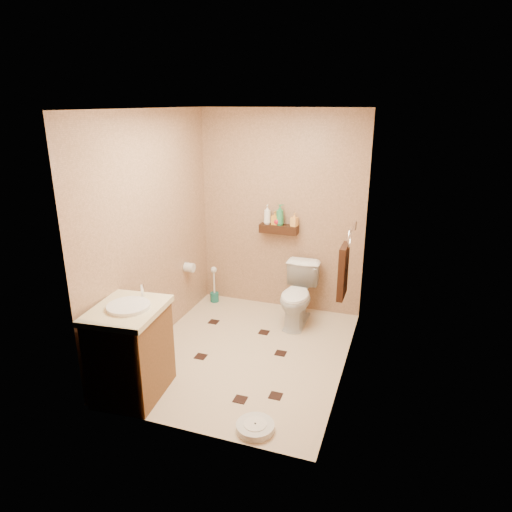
% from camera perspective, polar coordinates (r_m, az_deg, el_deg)
% --- Properties ---
extents(ground, '(2.50, 2.50, 0.00)m').
position_cam_1_polar(ground, '(4.81, -1.33, -12.00)').
color(ground, beige).
rests_on(ground, ground).
extents(wall_back, '(2.00, 0.04, 2.40)m').
position_cam_1_polar(wall_back, '(5.47, 3.13, 5.42)').
color(wall_back, tan).
rests_on(wall_back, ground).
extents(wall_front, '(2.00, 0.04, 2.40)m').
position_cam_1_polar(wall_front, '(3.25, -9.18, -4.30)').
color(wall_front, tan).
rests_on(wall_front, ground).
extents(wall_left, '(0.04, 2.50, 2.40)m').
position_cam_1_polar(wall_left, '(4.75, -12.85, 2.91)').
color(wall_left, tan).
rests_on(wall_left, ground).
extents(wall_right, '(0.04, 2.50, 2.40)m').
position_cam_1_polar(wall_right, '(4.09, 11.79, 0.45)').
color(wall_right, tan).
rests_on(wall_right, ground).
extents(ceiling, '(2.00, 2.50, 0.02)m').
position_cam_1_polar(ceiling, '(4.13, -1.60, 17.94)').
color(ceiling, white).
rests_on(ceiling, wall_back).
extents(wall_shelf, '(0.46, 0.14, 0.10)m').
position_cam_1_polar(wall_shelf, '(5.44, 2.87, 3.40)').
color(wall_shelf, '#321B0D').
rests_on(wall_shelf, wall_back).
extents(floor_accents, '(1.21, 1.39, 0.01)m').
position_cam_1_polar(floor_accents, '(4.74, -1.41, -12.46)').
color(floor_accents, black).
rests_on(floor_accents, ground).
extents(toilet, '(0.41, 0.69, 0.69)m').
position_cam_1_polar(toilet, '(5.27, 5.24, -4.93)').
color(toilet, white).
rests_on(toilet, ground).
extents(vanity, '(0.62, 0.73, 0.96)m').
position_cam_1_polar(vanity, '(4.15, -15.37, -11.25)').
color(vanity, brown).
rests_on(vanity, ground).
extents(bathroom_scale, '(0.40, 0.40, 0.06)m').
position_cam_1_polar(bathroom_scale, '(3.83, -0.10, -20.58)').
color(bathroom_scale, silver).
rests_on(bathroom_scale, ground).
extents(toilet_brush, '(0.11, 0.11, 0.48)m').
position_cam_1_polar(toilet_brush, '(5.90, -5.23, -4.18)').
color(toilet_brush, '#186359').
rests_on(toilet_brush, ground).
extents(towel_ring, '(0.12, 0.30, 0.76)m').
position_cam_1_polar(towel_ring, '(4.42, 10.90, -1.61)').
color(towel_ring, silver).
rests_on(towel_ring, wall_right).
extents(toilet_paper, '(0.12, 0.11, 0.12)m').
position_cam_1_polar(toilet_paper, '(5.44, -8.32, -1.42)').
color(toilet_paper, silver).
rests_on(toilet_paper, wall_left).
extents(bottle_a, '(0.10, 0.10, 0.23)m').
position_cam_1_polar(bottle_a, '(5.44, 1.43, 5.21)').
color(bottle_a, white).
rests_on(bottle_a, wall_shelf).
extents(bottle_b, '(0.08, 0.08, 0.16)m').
position_cam_1_polar(bottle_b, '(5.42, 2.39, 4.78)').
color(bottle_b, gold).
rests_on(bottle_b, wall_shelf).
extents(bottle_c, '(0.14, 0.14, 0.13)m').
position_cam_1_polar(bottle_c, '(5.41, 2.72, 4.59)').
color(bottle_c, red).
rests_on(bottle_c, wall_shelf).
extents(bottle_d, '(0.12, 0.12, 0.25)m').
position_cam_1_polar(bottle_d, '(5.39, 3.00, 5.17)').
color(bottle_d, '#2C8550').
rests_on(bottle_d, wall_shelf).
extents(bottle_e, '(0.09, 0.09, 0.16)m').
position_cam_1_polar(bottle_e, '(5.36, 4.81, 4.55)').
color(bottle_e, '#F3AB51').
rests_on(bottle_e, wall_shelf).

